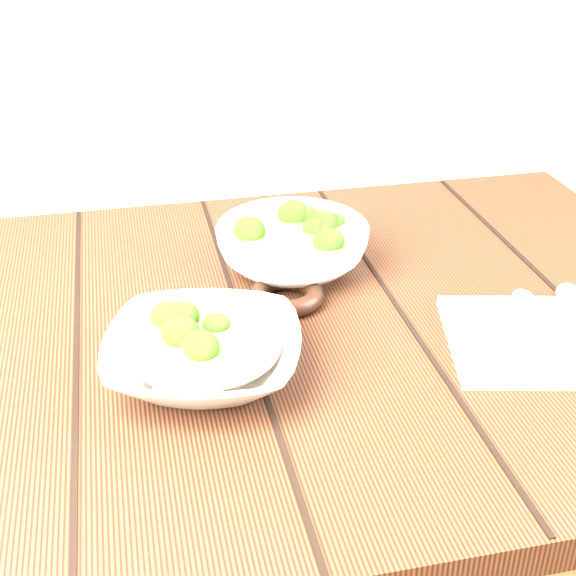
{
  "coord_description": "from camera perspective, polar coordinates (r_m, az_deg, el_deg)",
  "views": [
    {
      "loc": [
        -0.15,
        -0.83,
        1.27
      ],
      "look_at": [
        0.03,
        -0.01,
        0.8
      ],
      "focal_mm": 50.0,
      "sensor_mm": 36.0,
      "label": 1
    }
  ],
  "objects": [
    {
      "name": "table",
      "position": [
        1.06,
        -1.92,
        -8.11
      ],
      "size": [
        1.2,
        0.8,
        0.75
      ],
      "color": "#361C0F",
      "rests_on": "ground"
    },
    {
      "name": "trivet",
      "position": [
        1.03,
        -0.09,
        -0.5
      ],
      "size": [
        0.1,
        0.1,
        0.02
      ],
      "primitive_type": "torus",
      "rotation": [
        0.0,
        0.0,
        0.08
      ],
      "color": "black",
      "rests_on": "table"
    },
    {
      "name": "spoon_left",
      "position": [
        1.02,
        16.78,
        -1.8
      ],
      "size": [
        0.07,
        0.18,
        0.01
      ],
      "color": "#BAB4A4",
      "rests_on": "napkin"
    },
    {
      "name": "spoon_right",
      "position": [
        1.05,
        19.1,
        -1.22
      ],
      "size": [
        0.12,
        0.16,
        0.01
      ],
      "color": "#BAB4A4",
      "rests_on": "napkin"
    },
    {
      "name": "soup_bowl_front",
      "position": [
        0.89,
        -6.04,
        -4.71
      ],
      "size": [
        0.26,
        0.26,
        0.06
      ],
      "color": "silver",
      "rests_on": "table"
    },
    {
      "name": "napkin",
      "position": [
        0.99,
        17.8,
        -3.51
      ],
      "size": [
        0.26,
        0.23,
        0.01
      ],
      "primitive_type": "cube",
      "rotation": [
        0.0,
        0.0,
        -0.23
      ],
      "color": "beige",
      "rests_on": "table"
    },
    {
      "name": "soup_bowl_back",
      "position": [
        1.1,
        0.32,
        2.98
      ],
      "size": [
        0.27,
        0.27,
        0.08
      ],
      "color": "silver",
      "rests_on": "table"
    }
  ]
}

